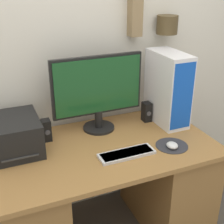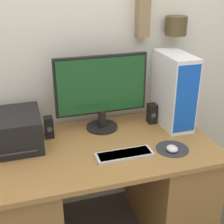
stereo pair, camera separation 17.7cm
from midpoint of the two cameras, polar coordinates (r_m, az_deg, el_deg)
name	(u,v)px [view 1 (the left image)]	position (r m, az deg, el deg)	size (l,w,h in m)	color
wall_back	(77,31)	(2.11, -8.98, 14.34)	(6.40, 0.20, 2.70)	silver
desk	(102,193)	(2.12, -4.27, -14.64)	(1.39, 0.77, 0.74)	olive
monitor	(98,90)	(2.02, -5.12, 4.06)	(0.61, 0.21, 0.50)	black
keyboard	(127,154)	(1.82, -0.08, -7.71)	(0.33, 0.11, 0.02)	silver
mousepad	(172,146)	(1.94, 8.32, -6.17)	(0.20, 0.20, 0.00)	#2D2D33
mouse	(172,145)	(1.90, 8.36, -6.12)	(0.07, 0.08, 0.03)	silver
computer_tower	(168,88)	(2.15, 7.87, 4.26)	(0.17, 0.36, 0.50)	white
printer	(15,135)	(1.95, -19.86, -4.02)	(0.29, 0.36, 0.20)	black
speaker_left	(46,130)	(2.01, -14.39, -3.30)	(0.05, 0.07, 0.14)	black
speaker_right	(147,112)	(2.21, 4.08, -0.01)	(0.05, 0.07, 0.14)	black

